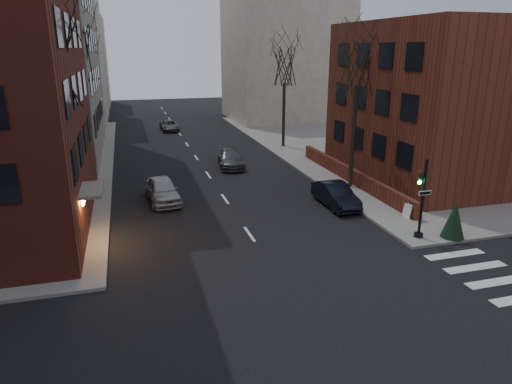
% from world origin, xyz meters
% --- Properties ---
extents(sidewalk_far_right, '(44.00, 44.00, 0.15)m').
position_xyz_m(sidewalk_far_right, '(29.00, 30.00, 0.07)').
color(sidewalk_far_right, gray).
rests_on(sidewalk_far_right, ground).
extents(building_right_brick, '(12.00, 14.00, 11.00)m').
position_xyz_m(building_right_brick, '(16.50, 19.00, 5.50)').
color(building_right_brick, maroon).
rests_on(building_right_brick, ground).
extents(low_wall_right, '(0.35, 16.00, 1.00)m').
position_xyz_m(low_wall_right, '(9.30, 19.00, 0.65)').
color(low_wall_right, maroon).
rests_on(low_wall_right, sidewalk_far_right).
extents(building_distant_la, '(14.00, 16.00, 18.00)m').
position_xyz_m(building_distant_la, '(-15.00, 55.00, 9.00)').
color(building_distant_la, beige).
rests_on(building_distant_la, ground).
extents(building_distant_ra, '(14.00, 14.00, 16.00)m').
position_xyz_m(building_distant_ra, '(15.00, 50.00, 8.00)').
color(building_distant_ra, beige).
rests_on(building_distant_ra, ground).
extents(building_distant_lb, '(10.00, 12.00, 14.00)m').
position_xyz_m(building_distant_lb, '(-13.00, 72.00, 7.00)').
color(building_distant_lb, beige).
rests_on(building_distant_lb, ground).
extents(traffic_signal, '(0.76, 0.44, 4.00)m').
position_xyz_m(traffic_signal, '(7.94, 8.99, 1.91)').
color(traffic_signal, black).
rests_on(traffic_signal, sidewalk_far_right).
extents(tree_left_a, '(4.18, 4.18, 10.26)m').
position_xyz_m(tree_left_a, '(-8.80, 14.00, 8.47)').
color(tree_left_a, '#2D231C').
rests_on(tree_left_a, sidewalk_far_left).
extents(tree_left_b, '(4.40, 4.40, 10.80)m').
position_xyz_m(tree_left_b, '(-8.80, 26.00, 8.91)').
color(tree_left_b, '#2D231C').
rests_on(tree_left_b, sidewalk_far_left).
extents(tree_left_c, '(3.96, 3.96, 9.72)m').
position_xyz_m(tree_left_c, '(-8.80, 40.00, 8.03)').
color(tree_left_c, '#2D231C').
rests_on(tree_left_c, sidewalk_far_left).
extents(tree_right_a, '(3.96, 3.96, 9.72)m').
position_xyz_m(tree_right_a, '(8.80, 18.00, 8.03)').
color(tree_right_a, '#2D231C').
rests_on(tree_right_a, sidewalk_far_right).
extents(tree_right_b, '(3.74, 3.74, 9.18)m').
position_xyz_m(tree_right_b, '(8.80, 32.00, 7.59)').
color(tree_right_b, '#2D231C').
rests_on(tree_right_b, sidewalk_far_right).
extents(streetlamp_near, '(0.36, 0.36, 6.28)m').
position_xyz_m(streetlamp_near, '(-8.20, 22.00, 4.24)').
color(streetlamp_near, black).
rests_on(streetlamp_near, sidewalk_far_left).
extents(streetlamp_far, '(0.36, 0.36, 6.28)m').
position_xyz_m(streetlamp_far, '(-8.20, 42.00, 4.24)').
color(streetlamp_far, black).
rests_on(streetlamp_far, sidewalk_far_left).
extents(parked_sedan, '(1.50, 4.29, 1.41)m').
position_xyz_m(parked_sedan, '(6.20, 14.86, 0.71)').
color(parked_sedan, black).
rests_on(parked_sedan, ground).
extents(car_lane_silver, '(2.18, 4.62, 1.53)m').
position_xyz_m(car_lane_silver, '(-3.86, 18.55, 0.76)').
color(car_lane_silver, '#9A9A9F').
rests_on(car_lane_silver, ground).
extents(car_lane_gray, '(2.53, 4.94, 1.37)m').
position_xyz_m(car_lane_gray, '(2.23, 26.06, 0.69)').
color(car_lane_gray, '#404146').
rests_on(car_lane_gray, ground).
extents(car_lane_far, '(2.09, 4.29, 1.18)m').
position_xyz_m(car_lane_far, '(-0.86, 44.48, 0.59)').
color(car_lane_far, '#47474C').
rests_on(car_lane_far, ground).
extents(sandwich_board, '(0.51, 0.61, 0.84)m').
position_xyz_m(sandwich_board, '(9.10, 11.46, 0.57)').
color(sandwich_board, white).
rests_on(sandwich_board, sidewalk_far_right).
extents(evergreen_shrub, '(1.43, 1.43, 1.89)m').
position_xyz_m(evergreen_shrub, '(9.60, 8.50, 1.10)').
color(evergreen_shrub, '#15311A').
rests_on(evergreen_shrub, sidewalk_far_right).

